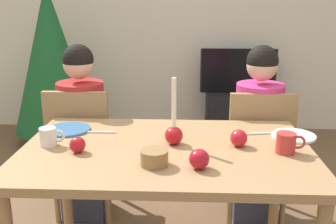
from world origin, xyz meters
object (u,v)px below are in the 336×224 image
(chair_left, at_px, (82,146))
(bowl_walnuts, at_px, (154,158))
(person_left_child, at_px, (83,136))
(person_right_child, at_px, (257,139))
(christmas_tree, at_px, (51,59))
(tv, at_px, (238,71))
(dining_table, at_px, (166,163))
(apple_by_right_mug, at_px, (78,145))
(tv_stand, at_px, (236,114))
(plate_left, at_px, (68,129))
(apple_by_left_plate, at_px, (239,138))
(chair_right, at_px, (257,149))
(apple_near_candle, at_px, (199,159))
(mug_left, at_px, (49,136))
(candle_centerpiece, at_px, (174,131))
(mug_right, at_px, (287,143))
(plate_right, at_px, (294,136))

(chair_left, xyz_separation_m, bowl_walnuts, (0.54, -0.82, 0.27))
(person_left_child, bearing_deg, bowl_walnuts, -57.47)
(person_right_child, xyz_separation_m, christmas_tree, (-1.80, 1.39, 0.30))
(tv, xyz_separation_m, christmas_tree, (-1.88, -0.27, 0.16))
(dining_table, relative_size, apple_by_right_mug, 18.55)
(tv_stand, height_order, plate_left, plate_left)
(dining_table, bearing_deg, apple_by_left_plate, 5.33)
(chair_right, distance_m, apple_near_candle, 0.98)
(chair_right, xyz_separation_m, bowl_walnuts, (-0.60, -0.82, 0.27))
(person_left_child, height_order, christmas_tree, christmas_tree)
(tv_stand, bearing_deg, chair_left, -125.80)
(chair_left, distance_m, christmas_tree, 1.60)
(mug_left, bearing_deg, apple_by_right_mug, -27.07)
(dining_table, xyz_separation_m, mug_left, (-0.57, 0.00, 0.13))
(candle_centerpiece, xyz_separation_m, apple_near_candle, (0.12, -0.28, -0.02))
(tv, distance_m, apple_near_candle, 2.59)
(person_left_child, bearing_deg, apple_near_candle, -50.08)
(dining_table, distance_m, christmas_tree, 2.38)
(apple_by_right_mug, bearing_deg, chair_right, 35.43)
(plate_left, bearing_deg, dining_table, -22.48)
(person_left_child, height_order, mug_right, person_left_child)
(tv, bearing_deg, apple_near_candle, -100.86)
(person_right_child, height_order, plate_left, person_right_child)
(candle_centerpiece, relative_size, apple_by_right_mug, 4.43)
(person_right_child, bearing_deg, tv, 87.26)
(plate_right, bearing_deg, bowl_walnuts, -150.84)
(candle_centerpiece, bearing_deg, christmas_tree, 122.71)
(mug_right, relative_size, apple_near_candle, 1.56)
(chair_left, xyz_separation_m, plate_right, (1.24, -0.43, 0.24))
(candle_centerpiece, relative_size, plate_left, 1.39)
(candle_centerpiece, xyz_separation_m, plate_right, (0.62, 0.13, -0.06))
(mug_right, bearing_deg, dining_table, 175.68)
(person_left_child, height_order, apple_by_right_mug, person_left_child)
(christmas_tree, height_order, apple_by_left_plate, christmas_tree)
(person_right_child, bearing_deg, mug_left, -150.58)
(plate_right, bearing_deg, tv, 90.48)
(tv_stand, xyz_separation_m, christmas_tree, (-1.88, -0.27, 0.63))
(candle_centerpiece, xyz_separation_m, apple_by_left_plate, (0.32, -0.01, -0.03))
(apple_by_right_mug, bearing_deg, person_right_child, 36.68)
(plate_left, bearing_deg, candle_centerpiece, -17.19)
(christmas_tree, bearing_deg, tv_stand, 8.27)
(chair_left, height_order, mug_left, chair_left)
(bowl_walnuts, bearing_deg, person_left_child, 122.53)
(plate_left, bearing_deg, chair_right, 19.01)
(person_right_child, relative_size, tv, 1.48)
(plate_left, relative_size, bowl_walnuts, 1.98)
(person_right_child, relative_size, apple_by_left_plate, 13.97)
(plate_right, xyz_separation_m, apple_by_right_mug, (-1.07, -0.26, 0.03))
(christmas_tree, bearing_deg, candle_centerpiece, -57.29)
(chair_left, bearing_deg, christmas_tree, 114.75)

